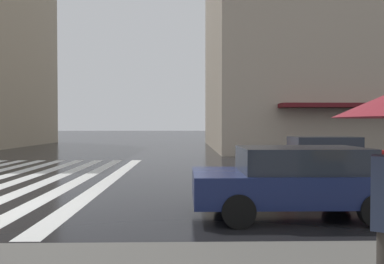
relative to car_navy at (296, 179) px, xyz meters
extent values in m
plane|color=black|center=(1.00, 6.45, -0.76)|extent=(220.00, 220.00, 0.00)
cube|color=silver|center=(5.00, 4.81, -0.75)|extent=(13.00, 0.50, 0.01)
cube|color=silver|center=(5.00, 5.81, -0.75)|extent=(13.00, 0.50, 0.01)
cube|color=silver|center=(5.00, 6.81, -0.75)|extent=(13.00, 0.50, 0.01)
cube|color=silver|center=(5.00, 7.81, -0.75)|extent=(13.00, 0.50, 0.01)
cube|color=tan|center=(21.88, -10.91, 8.85)|extent=(16.75, 22.02, 19.22)
cube|color=navy|center=(0.00, 0.04, -0.15)|extent=(1.75, 4.10, 0.60)
cube|color=#232833|center=(0.00, -0.11, 0.40)|extent=(1.54, 2.46, 0.50)
cylinder|color=black|center=(-0.82, 1.29, -0.45)|extent=(0.20, 0.62, 0.62)
cylinder|color=black|center=(0.83, 1.29, -0.45)|extent=(0.20, 0.62, 0.62)
cylinder|color=black|center=(-0.82, -1.21, -0.45)|extent=(0.20, 0.62, 0.62)
cylinder|color=black|center=(0.82, -1.21, -0.45)|extent=(0.20, 0.62, 0.62)
cube|color=maroon|center=(6.50, -3.31, -0.15)|extent=(1.75, 4.10, 0.60)
cube|color=#232833|center=(6.50, -3.16, 0.40)|extent=(1.54, 2.46, 0.50)
cylinder|color=black|center=(7.33, -4.56, -0.45)|extent=(0.20, 0.62, 0.62)
cylinder|color=black|center=(5.67, -4.56, -0.45)|extent=(0.20, 0.62, 0.62)
cylinder|color=black|center=(7.33, -2.06, -0.45)|extent=(0.20, 0.62, 0.62)
cylinder|color=black|center=(5.67, -2.06, -0.45)|extent=(0.20, 0.62, 0.62)
camera|label=1|loc=(-7.08, 2.25, 1.10)|focal=32.80mm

